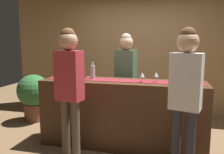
# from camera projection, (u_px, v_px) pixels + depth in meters

# --- Properties ---
(ground_plane) EXTENTS (10.00, 10.00, 0.00)m
(ground_plane) POSITION_uv_depth(u_px,v_px,m) (122.00, 145.00, 3.56)
(ground_plane) COLOR brown
(back_wall) EXTENTS (6.00, 0.12, 2.90)m
(back_wall) POSITION_uv_depth(u_px,v_px,m) (140.00, 47.00, 5.16)
(back_wall) COLOR tan
(back_wall) RESTS_ON ground
(bar_counter) EXTENTS (2.41, 0.60, 1.00)m
(bar_counter) POSITION_uv_depth(u_px,v_px,m) (122.00, 114.00, 3.48)
(bar_counter) COLOR #472B19
(bar_counter) RESTS_ON ground
(counter_runner_cloth) EXTENTS (2.29, 0.28, 0.01)m
(counter_runner_cloth) POSITION_uv_depth(u_px,v_px,m) (122.00, 81.00, 3.41)
(counter_runner_cloth) COLOR maroon
(counter_runner_cloth) RESTS_ON bar_counter
(wine_bottle_green) EXTENTS (0.07, 0.07, 0.30)m
(wine_bottle_green) POSITION_uv_depth(u_px,v_px,m) (62.00, 70.00, 3.71)
(wine_bottle_green) COLOR #194723
(wine_bottle_green) RESTS_ON bar_counter
(wine_bottle_clear) EXTENTS (0.07, 0.07, 0.30)m
(wine_bottle_clear) POSITION_uv_depth(u_px,v_px,m) (93.00, 72.00, 3.55)
(wine_bottle_clear) COLOR #B2C6C1
(wine_bottle_clear) RESTS_ON bar_counter
(wine_bottle_amber) EXTENTS (0.07, 0.07, 0.30)m
(wine_bottle_amber) POSITION_uv_depth(u_px,v_px,m) (84.00, 71.00, 3.61)
(wine_bottle_amber) COLOR brown
(wine_bottle_amber) RESTS_ON bar_counter
(wine_glass_near_customer) EXTENTS (0.07, 0.07, 0.14)m
(wine_glass_near_customer) POSITION_uv_depth(u_px,v_px,m) (193.00, 76.00, 3.13)
(wine_glass_near_customer) COLOR silver
(wine_glass_near_customer) RESTS_ON bar_counter
(wine_glass_mid_counter) EXTENTS (0.07, 0.07, 0.14)m
(wine_glass_mid_counter) POSITION_uv_depth(u_px,v_px,m) (156.00, 75.00, 3.27)
(wine_glass_mid_counter) COLOR silver
(wine_glass_mid_counter) RESTS_ON bar_counter
(wine_glass_far_end) EXTENTS (0.07, 0.07, 0.14)m
(wine_glass_far_end) POSITION_uv_depth(u_px,v_px,m) (142.00, 75.00, 3.25)
(wine_glass_far_end) COLOR silver
(wine_glass_far_end) RESTS_ON bar_counter
(bartender) EXTENTS (0.38, 0.28, 1.70)m
(bartender) POSITION_uv_depth(u_px,v_px,m) (126.00, 72.00, 3.97)
(bartender) COLOR #26262B
(bartender) RESTS_ON ground
(customer_sipping) EXTENTS (0.38, 0.28, 1.73)m
(customer_sipping) POSITION_uv_depth(u_px,v_px,m) (186.00, 86.00, 2.61)
(customer_sipping) COLOR #33333D
(customer_sipping) RESTS_ON ground
(customer_browsing) EXTENTS (0.37, 0.26, 1.74)m
(customer_browsing) POSITION_uv_depth(u_px,v_px,m) (69.00, 80.00, 2.99)
(customer_browsing) COLOR brown
(customer_browsing) RESTS_ON ground
(potted_plant_tall) EXTENTS (0.63, 0.63, 0.93)m
(potted_plant_tall) POSITION_uv_depth(u_px,v_px,m) (34.00, 94.00, 4.60)
(potted_plant_tall) COLOR brown
(potted_plant_tall) RESTS_ON ground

